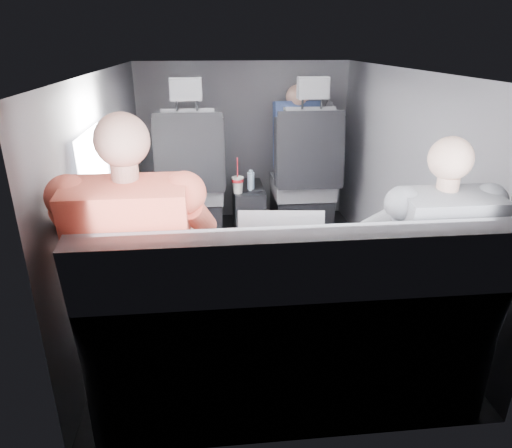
{
  "coord_description": "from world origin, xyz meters",
  "views": [
    {
      "loc": [
        -0.31,
        -2.66,
        1.51
      ],
      "look_at": [
        -0.03,
        -0.05,
        0.45
      ],
      "focal_mm": 32.0,
      "sensor_mm": 36.0,
      "label": 1
    }
  ],
  "objects": [
    {
      "name": "floor",
      "position": [
        0.0,
        0.0,
        0.0
      ],
      "size": [
        2.6,
        2.6,
        0.0
      ],
      "primitive_type": "plane",
      "color": "black",
      "rests_on": "ground"
    },
    {
      "name": "ceiling",
      "position": [
        0.0,
        0.0,
        1.35
      ],
      "size": [
        2.6,
        2.6,
        0.0
      ],
      "primitive_type": "plane",
      "rotation": [
        3.14,
        0.0,
        0.0
      ],
      "color": "#B2B2AD",
      "rests_on": "panel_back"
    },
    {
      "name": "panel_left",
      "position": [
        -0.9,
        0.0,
        0.68
      ],
      "size": [
        0.02,
        2.6,
        1.35
      ],
      "primitive_type": "cube",
      "color": "#56565B",
      "rests_on": "floor"
    },
    {
      "name": "panel_right",
      "position": [
        0.9,
        0.0,
        0.68
      ],
      "size": [
        0.02,
        2.6,
        1.35
      ],
      "primitive_type": "cube",
      "color": "#56565B",
      "rests_on": "floor"
    },
    {
      "name": "panel_front",
      "position": [
        0.0,
        1.3,
        0.68
      ],
      "size": [
        1.8,
        0.02,
        1.35
      ],
      "primitive_type": "cube",
      "color": "#56565B",
      "rests_on": "floor"
    },
    {
      "name": "panel_back",
      "position": [
        0.0,
        -1.3,
        0.68
      ],
      "size": [
        1.8,
        0.02,
        1.35
      ],
      "primitive_type": "cube",
      "color": "#56565B",
      "rests_on": "floor"
    },
    {
      "name": "side_window",
      "position": [
        -0.88,
        -0.3,
        0.9
      ],
      "size": [
        0.02,
        0.75,
        0.42
      ],
      "primitive_type": "cube",
      "color": "white",
      "rests_on": "panel_left"
    },
    {
      "name": "seatbelt",
      "position": [
        0.45,
        0.67,
        0.8
      ],
      "size": [
        0.35,
        0.11,
        0.59
      ],
      "primitive_type": "cube",
      "rotation": [
        -0.14,
        0.49,
        0.0
      ],
      "color": "black",
      "rests_on": "front_seat_right"
    },
    {
      "name": "front_seat_left",
      "position": [
        -0.45,
        0.84,
        0.4
      ],
      "size": [
        0.52,
        0.58,
        1.26
      ],
      "color": "black",
      "rests_on": "floor"
    },
    {
      "name": "front_seat_right",
      "position": [
        0.45,
        0.84,
        0.4
      ],
      "size": [
        0.52,
        0.58,
        1.26
      ],
      "color": "black",
      "rests_on": "floor"
    },
    {
      "name": "center_console",
      "position": [
        0.0,
        0.88,
        0.2
      ],
      "size": [
        0.24,
        0.48,
        0.41
      ],
      "color": "black",
      "rests_on": "floor"
    },
    {
      "name": "rear_bench",
      "position": [
        0.0,
        -1.06,
        0.31
      ],
      "size": [
        1.6,
        0.57,
        0.92
      ],
      "color": "#5B5B60",
      "rests_on": "floor"
    },
    {
      "name": "soda_cup",
      "position": [
        -0.1,
        0.72,
        0.47
      ],
      "size": [
        0.09,
        0.09,
        0.28
      ],
      "color": "white",
      "rests_on": "center_console"
    },
    {
      "name": "water_bottle",
      "position": [
        0.01,
        0.79,
        0.47
      ],
      "size": [
        0.06,
        0.06,
        0.16
      ],
      "color": "#AFD5ED",
      "rests_on": "center_console"
    },
    {
      "name": "laptop_white",
      "position": [
        -0.56,
        -0.77,
        0.63
      ],
      "size": [
        0.35,
        0.34,
        0.25
      ],
      "color": "white",
      "rests_on": "passenger_rear_left"
    },
    {
      "name": "laptop_silver",
      "position": [
        -0.02,
        -0.8,
        0.64
      ],
      "size": [
        0.39,
        0.37,
        0.26
      ],
      "color": "#ADACB1",
      "rests_on": "rear_bench"
    },
    {
      "name": "laptop_black",
      "position": [
        0.6,
        -0.83,
        0.63
      ],
      "size": [
        0.34,
        0.31,
        0.24
      ],
      "color": "black",
      "rests_on": "passenger_rear_right"
    },
    {
      "name": "passenger_rear_left",
      "position": [
        -0.6,
        -0.97,
        0.65
      ],
      "size": [
        0.54,
        0.66,
        1.29
      ],
      "color": "#313136",
      "rests_on": "rear_bench"
    },
    {
      "name": "passenger_rear_right",
      "position": [
        0.59,
        -0.97,
        0.61
      ],
      "size": [
        0.47,
        0.6,
        1.18
      ],
      "color": "navy",
      "rests_on": "rear_bench"
    },
    {
      "name": "passenger_front_right",
      "position": [
        0.43,
        1.1,
        0.74
      ],
      "size": [
        0.38,
        0.38,
        0.74
      ],
      "color": "navy",
      "rests_on": "front_seat_right"
    }
  ]
}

